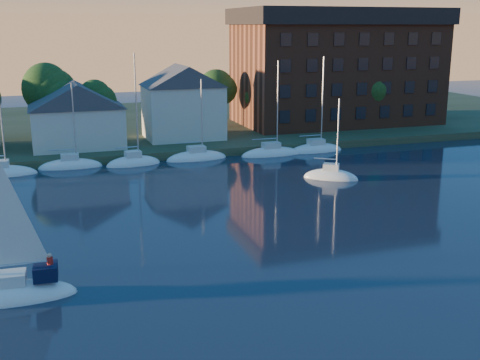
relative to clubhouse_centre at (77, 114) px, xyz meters
name	(u,v)px	position (x,y,z in m)	size (l,w,h in m)	color
shoreline_land	(111,129)	(6.00, 18.00, -5.13)	(160.00, 50.00, 2.00)	#303D23
wooden_dock	(133,159)	(6.00, -5.00, -5.13)	(120.00, 3.00, 1.00)	brown
clubhouse_centre	(77,114)	(0.00, 0.00, 0.00)	(11.55, 8.40, 8.08)	silver
clubhouse_east	(183,101)	(14.00, 2.00, 0.87)	(10.50, 8.40, 9.80)	silver
condo_block	(337,66)	(40.00, 7.95, 4.66)	(31.00, 17.00, 17.40)	brown
tree_line	(133,91)	(8.00, 6.00, 2.04)	(93.40, 5.40, 8.90)	#3D2D1B
moored_fleet	(67,169)	(-2.00, -8.00, -5.03)	(71.50, 2.40, 12.05)	white
hero_sailboat	(10,290)	(-6.92, -41.55, -4.59)	(8.16, 3.01, 12.76)	white
drifting_sailboat_right	(331,178)	(24.48, -21.41, -5.04)	(5.90, 4.89, 9.64)	white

